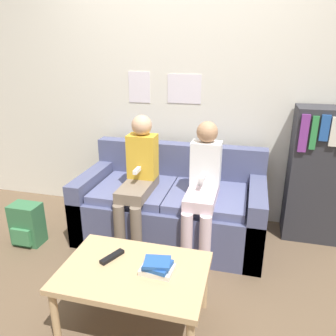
{
  "coord_description": "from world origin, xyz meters",
  "views": [
    {
      "loc": [
        0.63,
        -2.05,
        1.62
      ],
      "look_at": [
        0.0,
        0.39,
        0.7
      ],
      "focal_mm": 35.0,
      "sensor_mm": 36.0,
      "label": 1
    }
  ],
  "objects_px": {
    "tv_remote": "(112,257)",
    "coffee_table": "(134,276)",
    "bookshelf": "(317,175)",
    "backpack": "(27,224)",
    "couch": "(172,207)",
    "person_left": "(138,176)",
    "person_right": "(203,184)"
  },
  "relations": [
    {
      "from": "backpack",
      "to": "coffee_table",
      "type": "bearing_deg",
      "value": -27.06
    },
    {
      "from": "person_left",
      "to": "bookshelf",
      "type": "bearing_deg",
      "value": 18.28
    },
    {
      "from": "person_left",
      "to": "backpack",
      "type": "xyz_separation_m",
      "value": [
        -0.94,
        -0.27,
        -0.44
      ]
    },
    {
      "from": "tv_remote",
      "to": "coffee_table",
      "type": "bearing_deg",
      "value": 1.95
    },
    {
      "from": "coffee_table",
      "to": "couch",
      "type": "bearing_deg",
      "value": 91.87
    },
    {
      "from": "couch",
      "to": "person_left",
      "type": "distance_m",
      "value": 0.46
    },
    {
      "from": "coffee_table",
      "to": "bookshelf",
      "type": "bearing_deg",
      "value": 49.23
    },
    {
      "from": "coffee_table",
      "to": "tv_remote",
      "type": "xyz_separation_m",
      "value": [
        -0.17,
        0.07,
        0.06
      ]
    },
    {
      "from": "bookshelf",
      "to": "tv_remote",
      "type": "bearing_deg",
      "value": -135.98
    },
    {
      "from": "couch",
      "to": "person_right",
      "type": "xyz_separation_m",
      "value": [
        0.3,
        -0.19,
        0.33
      ]
    },
    {
      "from": "couch",
      "to": "coffee_table",
      "type": "xyz_separation_m",
      "value": [
        0.04,
        -1.08,
        0.08
      ]
    },
    {
      "from": "person_right",
      "to": "bookshelf",
      "type": "relative_size",
      "value": 0.92
    },
    {
      "from": "couch",
      "to": "backpack",
      "type": "xyz_separation_m",
      "value": [
        -1.18,
        -0.46,
        -0.1
      ]
    },
    {
      "from": "bookshelf",
      "to": "couch",
      "type": "bearing_deg",
      "value": -166.32
    },
    {
      "from": "person_left",
      "to": "tv_remote",
      "type": "xyz_separation_m",
      "value": [
        0.11,
        -0.82,
        -0.21
      ]
    },
    {
      "from": "coffee_table",
      "to": "person_right",
      "type": "relative_size",
      "value": 0.79
    },
    {
      "from": "tv_remote",
      "to": "bookshelf",
      "type": "bearing_deg",
      "value": 68.97
    },
    {
      "from": "coffee_table",
      "to": "bookshelf",
      "type": "distance_m",
      "value": 1.83
    },
    {
      "from": "tv_remote",
      "to": "bookshelf",
      "type": "distance_m",
      "value": 1.89
    },
    {
      "from": "person_right",
      "to": "bookshelf",
      "type": "xyz_separation_m",
      "value": [
        0.92,
        0.49,
        -0.02
      ]
    },
    {
      "from": "coffee_table",
      "to": "tv_remote",
      "type": "relative_size",
      "value": 5.02
    },
    {
      "from": "person_left",
      "to": "person_right",
      "type": "distance_m",
      "value": 0.54
    },
    {
      "from": "person_right",
      "to": "tv_remote",
      "type": "bearing_deg",
      "value": -117.73
    },
    {
      "from": "bookshelf",
      "to": "backpack",
      "type": "bearing_deg",
      "value": -162.61
    },
    {
      "from": "coffee_table",
      "to": "backpack",
      "type": "xyz_separation_m",
      "value": [
        -1.22,
        0.62,
        -0.18
      ]
    },
    {
      "from": "couch",
      "to": "person_right",
      "type": "relative_size",
      "value": 1.47
    },
    {
      "from": "couch",
      "to": "bookshelf",
      "type": "distance_m",
      "value": 1.3
    },
    {
      "from": "person_right",
      "to": "coffee_table",
      "type": "bearing_deg",
      "value": -106.63
    },
    {
      "from": "couch",
      "to": "coffee_table",
      "type": "distance_m",
      "value": 1.08
    },
    {
      "from": "person_left",
      "to": "backpack",
      "type": "bearing_deg",
      "value": -164.01
    },
    {
      "from": "person_left",
      "to": "couch",
      "type": "bearing_deg",
      "value": 37.6
    },
    {
      "from": "bookshelf",
      "to": "coffee_table",
      "type": "bearing_deg",
      "value": -130.77
    }
  ]
}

